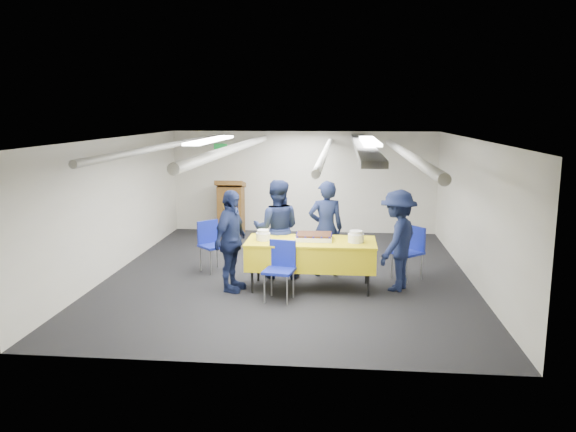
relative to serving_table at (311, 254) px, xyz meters
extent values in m
plane|color=black|center=(-0.41, 0.73, -0.56)|extent=(7.00, 7.00, 0.00)
cube|color=beige|center=(-0.41, 4.22, 0.59)|extent=(6.00, 0.02, 2.30)
cube|color=beige|center=(-3.40, 0.73, 0.59)|extent=(0.02, 7.00, 2.30)
cube|color=beige|center=(2.58, 0.73, 0.59)|extent=(0.02, 7.00, 2.30)
cube|color=silver|center=(-0.41, 0.73, 1.73)|extent=(6.00, 7.00, 0.02)
cylinder|color=silver|center=(-2.41, 0.73, 1.62)|extent=(0.10, 6.90, 0.10)
cylinder|color=silver|center=(-1.31, 0.73, 1.58)|extent=(0.14, 6.90, 0.14)
cylinder|color=silver|center=(0.19, 0.73, 1.54)|extent=(0.10, 6.90, 0.10)
cylinder|color=silver|center=(1.49, 0.73, 1.50)|extent=(0.14, 6.90, 0.14)
cube|color=gray|center=(0.79, 0.73, 1.64)|extent=(0.28, 6.90, 0.08)
cube|color=white|center=(-1.71, 0.73, 1.71)|extent=(0.25, 2.60, 0.04)
cube|color=white|center=(0.89, 0.73, 1.71)|extent=(0.25, 2.60, 0.04)
cube|color=#0C591E|center=(-2.31, 4.20, 1.39)|extent=(0.30, 0.04, 0.12)
cylinder|color=black|center=(-0.88, -0.32, -0.38)|extent=(0.04, 0.04, 0.36)
cylinder|color=black|center=(0.88, -0.32, -0.38)|extent=(0.04, 0.04, 0.36)
cylinder|color=black|center=(-0.88, 0.32, -0.38)|extent=(0.04, 0.04, 0.36)
cylinder|color=black|center=(0.88, 0.32, -0.38)|extent=(0.04, 0.04, 0.36)
cube|color=yellow|center=(0.00, 0.00, -0.01)|extent=(1.98, 0.85, 0.39)
cube|color=yellow|center=(0.00, 0.00, 0.20)|extent=(2.00, 0.87, 0.03)
cube|color=white|center=(0.04, 0.07, 0.24)|extent=(0.56, 0.44, 0.07)
cube|color=black|center=(0.04, 0.07, 0.29)|extent=(0.53, 0.42, 0.03)
sphere|color=navy|center=(-0.20, -0.13, 0.29)|extent=(0.04, 0.04, 0.04)
sphere|color=navy|center=(-0.20, 0.27, 0.29)|extent=(0.04, 0.04, 0.04)
sphere|color=navy|center=(-0.08, -0.13, 0.29)|extent=(0.04, 0.04, 0.04)
sphere|color=navy|center=(-0.08, 0.27, 0.29)|extent=(0.04, 0.04, 0.04)
sphere|color=navy|center=(0.04, -0.13, 0.29)|extent=(0.04, 0.04, 0.04)
sphere|color=navy|center=(0.04, 0.27, 0.29)|extent=(0.04, 0.04, 0.04)
sphere|color=navy|center=(0.17, -0.13, 0.29)|extent=(0.04, 0.04, 0.04)
sphere|color=navy|center=(0.17, 0.27, 0.29)|extent=(0.04, 0.04, 0.04)
sphere|color=navy|center=(0.29, -0.13, 0.29)|extent=(0.04, 0.04, 0.04)
sphere|color=navy|center=(0.29, 0.27, 0.29)|extent=(0.04, 0.04, 0.04)
sphere|color=navy|center=(-0.22, -0.03, 0.29)|extent=(0.04, 0.04, 0.04)
sphere|color=navy|center=(0.31, -0.03, 0.29)|extent=(0.04, 0.04, 0.04)
sphere|color=navy|center=(-0.22, 0.07, 0.29)|extent=(0.04, 0.04, 0.04)
sphere|color=navy|center=(0.31, 0.07, 0.29)|extent=(0.04, 0.04, 0.04)
sphere|color=navy|center=(-0.22, 0.17, 0.29)|extent=(0.04, 0.04, 0.04)
sphere|color=navy|center=(0.31, 0.17, 0.29)|extent=(0.04, 0.04, 0.04)
cylinder|color=white|center=(-0.74, -0.05, 0.27)|extent=(0.22, 0.22, 0.11)
cylinder|color=white|center=(-0.74, -0.05, 0.35)|extent=(0.18, 0.18, 0.05)
cylinder|color=white|center=(0.69, -0.05, 0.28)|extent=(0.25, 0.25, 0.13)
cylinder|color=white|center=(0.69, -0.05, 0.36)|extent=(0.20, 0.20, 0.05)
cube|color=brown|center=(-2.01, 3.78, -0.01)|extent=(0.55, 0.45, 1.10)
cube|color=brown|center=(-2.01, 3.75, 0.59)|extent=(0.62, 0.53, 0.21)
cylinder|color=gold|center=(-2.01, 3.54, 0.14)|extent=(0.28, 0.02, 0.28)
cylinder|color=gray|center=(-0.63, -0.76, -0.34)|extent=(0.02, 0.02, 0.43)
cylinder|color=gray|center=(-0.29, -0.82, -0.34)|extent=(0.02, 0.02, 0.43)
cylinder|color=gray|center=(-0.57, -0.43, -0.34)|extent=(0.02, 0.02, 0.43)
cylinder|color=gray|center=(-0.23, -0.49, -0.34)|extent=(0.02, 0.02, 0.43)
cube|color=navy|center=(-0.43, -0.62, -0.11)|extent=(0.49, 0.49, 0.04)
cube|color=navy|center=(-0.40, -0.44, 0.11)|extent=(0.40, 0.11, 0.40)
cylinder|color=gray|center=(1.31, 0.66, -0.34)|extent=(0.02, 0.02, 0.43)
cylinder|color=gray|center=(1.54, 0.41, -0.34)|extent=(0.02, 0.02, 0.43)
cylinder|color=gray|center=(1.57, 0.89, -0.34)|extent=(0.02, 0.02, 0.43)
cylinder|color=gray|center=(1.79, 0.63, -0.34)|extent=(0.02, 0.02, 0.43)
cube|color=navy|center=(1.55, 0.65, -0.11)|extent=(0.59, 0.59, 0.04)
cube|color=navy|center=(1.69, 0.77, 0.11)|extent=(0.30, 0.33, 0.40)
cylinder|color=gray|center=(-1.73, 0.56, -0.34)|extent=(0.02, 0.02, 0.43)
cylinder|color=gray|center=(-1.49, 0.79, -0.34)|extent=(0.02, 0.02, 0.43)
cylinder|color=gray|center=(-1.97, 0.80, -0.34)|extent=(0.02, 0.02, 0.43)
cylinder|color=gray|center=(-1.72, 1.04, -0.34)|extent=(0.02, 0.02, 0.43)
cube|color=navy|center=(-1.73, 0.80, -0.11)|extent=(0.59, 0.59, 0.04)
cube|color=navy|center=(-1.86, 0.93, 0.11)|extent=(0.31, 0.31, 0.40)
imported|color=#0E1533|center=(0.21, 0.75, 0.25)|extent=(0.65, 0.49, 1.62)
imported|color=#0E1533|center=(-0.60, 0.59, 0.26)|extent=(0.82, 0.65, 1.64)
imported|color=#0E1533|center=(-1.22, -0.22, 0.23)|extent=(0.60, 0.99, 1.57)
imported|color=#0E1533|center=(1.33, 0.07, 0.22)|extent=(0.97, 1.17, 1.57)
camera|label=1|loc=(0.46, -8.46, 2.18)|focal=35.00mm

